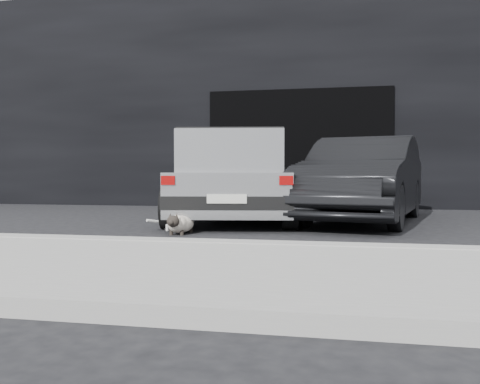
% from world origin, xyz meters
% --- Properties ---
extents(ground, '(80.00, 80.00, 0.00)m').
position_xyz_m(ground, '(0.00, 0.00, 0.00)').
color(ground, black).
rests_on(ground, ground).
extents(building_facade, '(34.00, 4.00, 5.00)m').
position_xyz_m(building_facade, '(1.00, 6.00, 2.50)').
color(building_facade, black).
rests_on(building_facade, ground).
extents(garage_opening, '(4.00, 0.10, 2.60)m').
position_xyz_m(garage_opening, '(1.00, 3.99, 1.30)').
color(garage_opening, black).
rests_on(garage_opening, ground).
extents(curb, '(18.00, 0.25, 0.12)m').
position_xyz_m(curb, '(1.00, -2.60, 0.06)').
color(curb, gray).
rests_on(curb, ground).
extents(sidewalk, '(18.00, 2.20, 0.11)m').
position_xyz_m(sidewalk, '(1.00, -3.80, 0.06)').
color(sidewalk, gray).
rests_on(sidewalk, ground).
extents(silver_hatchback, '(2.30, 3.95, 1.38)m').
position_xyz_m(silver_hatchback, '(0.26, 0.65, 0.75)').
color(silver_hatchback, '#A2A5A7').
rests_on(silver_hatchback, ground).
extents(second_car, '(2.21, 4.23, 1.33)m').
position_xyz_m(second_car, '(2.27, 0.85, 0.66)').
color(second_car, black).
rests_on(second_car, ground).
extents(cat_siamese, '(0.29, 0.82, 0.28)m').
position_xyz_m(cat_siamese, '(-0.02, -1.23, 0.13)').
color(cat_siamese, beige).
rests_on(cat_siamese, ground).
extents(cat_white, '(0.68, 0.51, 0.36)m').
position_xyz_m(cat_white, '(-0.17, -0.73, 0.18)').
color(cat_white, silver).
rests_on(cat_white, ground).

